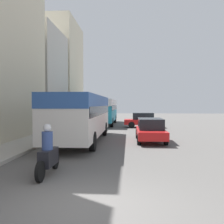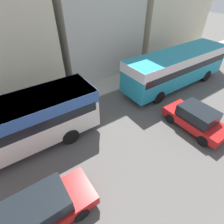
{
  "view_description": "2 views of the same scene",
  "coord_description": "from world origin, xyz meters",
  "px_view_note": "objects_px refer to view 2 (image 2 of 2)",
  "views": [
    {
      "loc": [
        0.91,
        -5.71,
        2.38
      ],
      "look_at": [
        -0.5,
        15.29,
        1.73
      ],
      "focal_mm": 40.0,
      "sensor_mm": 36.0,
      "label": 1
    },
    {
      "loc": [
        6.14,
        11.08,
        7.82
      ],
      "look_at": [
        -0.68,
        15.79,
        1.17
      ],
      "focal_mm": 28.0,
      "sensor_mm": 36.0,
      "label": 2
    }
  ],
  "objects_px": {
    "bus_following": "(177,65)",
    "car_crossing": "(37,213)",
    "car_far_curb": "(196,118)",
    "pedestrian_near_curb": "(149,62)"
  },
  "relations": [
    {
      "from": "bus_following",
      "to": "car_crossing",
      "type": "xyz_separation_m",
      "value": [
        4.32,
        -12.9,
        -1.14
      ]
    },
    {
      "from": "car_far_curb",
      "to": "pedestrian_near_curb",
      "type": "distance_m",
      "value": 8.47
    },
    {
      "from": "car_crossing",
      "to": "pedestrian_near_curb",
      "type": "xyz_separation_m",
      "value": [
        -7.66,
        13.12,
        0.18
      ]
    },
    {
      "from": "bus_following",
      "to": "pedestrian_near_curb",
      "type": "bearing_deg",
      "value": 176.25
    },
    {
      "from": "car_crossing",
      "to": "car_far_curb",
      "type": "xyz_separation_m",
      "value": [
        0.07,
        9.67,
        0.01
      ]
    },
    {
      "from": "bus_following",
      "to": "car_far_curb",
      "type": "height_order",
      "value": "bus_following"
    },
    {
      "from": "car_crossing",
      "to": "car_far_curb",
      "type": "relative_size",
      "value": 1.17
    },
    {
      "from": "car_crossing",
      "to": "pedestrian_near_curb",
      "type": "distance_m",
      "value": 15.19
    },
    {
      "from": "car_crossing",
      "to": "bus_following",
      "type": "bearing_deg",
      "value": 108.51
    },
    {
      "from": "pedestrian_near_curb",
      "to": "car_crossing",
      "type": "bearing_deg",
      "value": -59.73
    }
  ]
}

